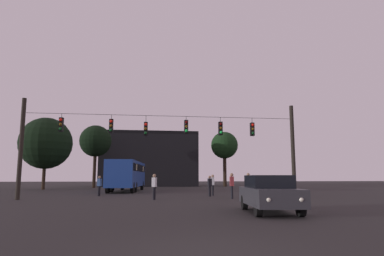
% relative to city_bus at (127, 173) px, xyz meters
% --- Properties ---
extents(ground_plane, '(168.00, 168.00, 0.00)m').
position_rel_city_bus_xyz_m(ground_plane, '(3.13, -4.50, -1.87)').
color(ground_plane, black).
rests_on(ground_plane, ground).
extents(overhead_signal_span, '(19.01, 0.44, 6.67)m').
position_rel_city_bus_xyz_m(overhead_signal_span, '(3.13, -12.28, 2.06)').
color(overhead_signal_span, black).
rests_on(overhead_signal_span, ground).
extents(city_bus, '(3.50, 11.18, 3.00)m').
position_rel_city_bus_xyz_m(city_bus, '(0.00, 0.00, 0.00)').
color(city_bus, navy).
rests_on(city_bus, ground).
extents(car_near_right, '(2.25, 4.47, 1.52)m').
position_rel_city_bus_xyz_m(car_near_right, '(7.00, -22.02, -1.07)').
color(car_near_right, '#2D2D33').
rests_on(car_near_right, ground).
extents(pedestrian_crossing_left, '(0.35, 0.42, 1.64)m').
position_rel_city_bus_xyz_m(pedestrian_crossing_left, '(2.47, -13.27, -0.94)').
color(pedestrian_crossing_left, black).
rests_on(pedestrian_crossing_left, ground).
extents(pedestrian_crossing_center, '(0.29, 0.39, 1.55)m').
position_rel_city_bus_xyz_m(pedestrian_crossing_center, '(6.72, -10.10, -1.00)').
color(pedestrian_crossing_center, black).
rests_on(pedestrian_crossing_center, ground).
extents(pedestrian_crossing_right, '(0.25, 0.37, 1.75)m').
position_rel_city_bus_xyz_m(pedestrian_crossing_right, '(9.48, -10.96, -0.87)').
color(pedestrian_crossing_right, black).
rests_on(pedestrian_crossing_right, ground).
extents(pedestrian_near_bus, '(0.33, 0.41, 1.53)m').
position_rel_city_bus_xyz_m(pedestrian_near_bus, '(-1.63, -8.54, -1.01)').
color(pedestrian_near_bus, black).
rests_on(pedestrian_near_bus, ground).
extents(pedestrian_trailing, '(0.29, 0.39, 1.64)m').
position_rel_city_bus_xyz_m(pedestrian_trailing, '(7.19, -8.92, -0.94)').
color(pedestrian_trailing, black).
rests_on(pedestrian_trailing, ground).
extents(pedestrian_far_side, '(0.27, 0.38, 1.71)m').
position_rel_city_bus_xyz_m(pedestrian_far_side, '(7.69, -13.06, -0.89)').
color(pedestrian_far_side, black).
rests_on(pedestrian_far_side, ground).
extents(corner_building, '(15.13, 11.99, 8.54)m').
position_rel_city_bus_xyz_m(corner_building, '(2.32, 22.14, 2.41)').
color(corner_building, black).
rests_on(corner_building, ground).
extents(tree_left_silhouette, '(4.18, 4.18, 8.47)m').
position_rel_city_bus_xyz_m(tree_left_silhouette, '(13.93, 15.93, 4.44)').
color(tree_left_silhouette, black).
rests_on(tree_left_silhouette, ground).
extents(tree_behind_building, '(4.33, 4.33, 8.53)m').
position_rel_city_bus_xyz_m(tree_behind_building, '(-5.09, 12.03, 4.45)').
color(tree_behind_building, black).
rests_on(tree_behind_building, ground).
extents(tree_right_far, '(6.10, 6.10, 8.48)m').
position_rel_city_bus_xyz_m(tree_right_far, '(-9.98, 6.29, 3.55)').
color(tree_right_far, '#2D2116').
rests_on(tree_right_far, ground).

